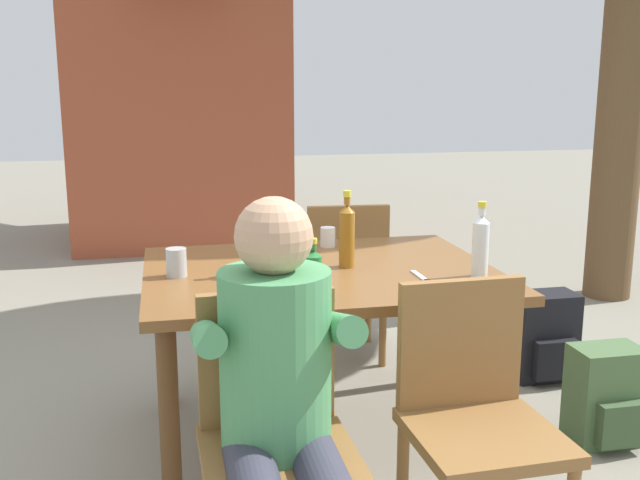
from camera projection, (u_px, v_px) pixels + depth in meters
ground_plane at (320, 437)px, 3.16m from camera, size 24.00×24.00×0.00m
dining_table at (320, 290)px, 3.03m from camera, size 1.40×1.09×0.74m
chair_near_left at (274, 426)px, 2.19m from camera, size 0.45×0.45×0.87m
chair_far_right at (344, 273)px, 3.93m from camera, size 0.47×0.47×0.87m
chair_near_right at (474, 407)px, 2.32m from camera, size 0.45×0.45×0.87m
person_in_white_shirt at (280, 388)px, 2.05m from camera, size 0.47×0.61×1.18m
bottle_green at (313, 274)px, 2.55m from camera, size 0.06×0.06×0.22m
bottle_blue at (262, 244)px, 2.89m from camera, size 0.06×0.06×0.29m
bottle_clear at (480, 245)px, 2.86m from camera, size 0.06×0.06×0.30m
bottle_olive at (290, 236)px, 3.17m from camera, size 0.06×0.06×0.22m
bottle_amber at (347, 234)px, 3.01m from camera, size 0.06×0.06×0.32m
cup_terracotta at (302, 243)px, 3.29m from camera, size 0.08×0.08×0.09m
cup_white at (328, 237)px, 3.40m from camera, size 0.07×0.07×0.09m
cup_glass at (243, 286)px, 2.55m from camera, size 0.08×0.08×0.11m
cup_steel at (176, 263)px, 2.88m from camera, size 0.08×0.08×0.11m
table_knife at (425, 279)px, 2.83m from camera, size 0.02×0.24×0.01m
backpack_by_near_side at (544, 338)px, 3.75m from camera, size 0.31×0.25×0.45m
backpack_by_far_side at (606, 397)px, 3.08m from camera, size 0.29×0.25×0.41m
brick_kiosk at (177, 76)px, 7.00m from camera, size 2.21×2.04×2.92m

